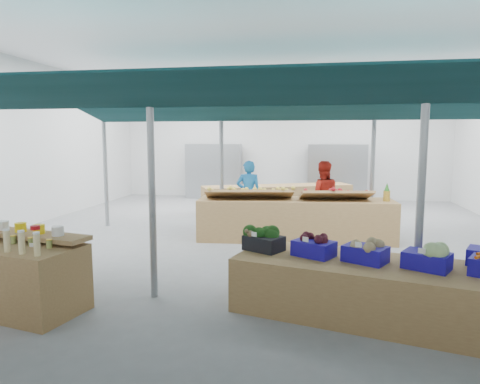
% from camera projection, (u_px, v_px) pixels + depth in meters
% --- Properties ---
extents(floor, '(13.00, 13.00, 0.00)m').
position_uv_depth(floor, '(260.00, 236.00, 9.80)').
color(floor, slate).
rests_on(floor, ground).
extents(hall, '(13.00, 13.00, 13.00)m').
position_uv_depth(hall, '(267.00, 122.00, 10.88)').
color(hall, silver).
rests_on(hall, ground).
extents(pole_grid, '(10.00, 4.60, 3.00)m').
position_uv_depth(pole_grid, '(289.00, 161.00, 7.74)').
color(pole_grid, gray).
rests_on(pole_grid, floor).
extents(awnings, '(9.50, 7.08, 0.30)m').
position_uv_depth(awnings, '(290.00, 107.00, 7.62)').
color(awnings, '#0A282B').
rests_on(awnings, pole_grid).
extents(back_shelving_left, '(2.00, 0.50, 2.00)m').
position_uv_depth(back_shelving_left, '(214.00, 172.00, 15.96)').
color(back_shelving_left, '#B23F33').
rests_on(back_shelving_left, floor).
extents(back_shelving_right, '(2.00, 0.50, 2.00)m').
position_uv_depth(back_shelving_right, '(337.00, 173.00, 15.20)').
color(back_shelving_right, '#B23F33').
rests_on(back_shelving_right, floor).
extents(bottle_shelf, '(2.09, 1.50, 1.15)m').
position_uv_depth(bottle_shelf, '(13.00, 273.00, 5.58)').
color(bottle_shelf, olive).
rests_on(bottle_shelf, floor).
extents(veg_counter, '(3.78, 2.07, 0.70)m').
position_uv_depth(veg_counter, '(381.00, 291.00, 5.26)').
color(veg_counter, olive).
rests_on(veg_counter, floor).
extents(fruit_counter, '(4.28, 1.31, 0.90)m').
position_uv_depth(fruit_counter, '(295.00, 220.00, 9.37)').
color(fruit_counter, olive).
rests_on(fruit_counter, floor).
extents(far_counter, '(4.53, 2.67, 0.82)m').
position_uv_depth(far_counter, '(277.00, 199.00, 12.97)').
color(far_counter, olive).
rests_on(far_counter, floor).
extents(vendor_left, '(0.64, 0.45, 1.69)m').
position_uv_depth(vendor_left, '(249.00, 194.00, 10.60)').
color(vendor_left, '#1A69AC').
rests_on(vendor_left, floor).
extents(vendor_right, '(0.86, 0.70, 1.69)m').
position_uv_depth(vendor_right, '(322.00, 196.00, 10.30)').
color(vendor_right, '#A21D13').
rests_on(vendor_right, floor).
extents(crate_broccoli, '(0.61, 0.55, 0.35)m').
position_uv_depth(crate_broccoli, '(264.00, 239.00, 5.83)').
color(crate_broccoli, black).
rests_on(crate_broccoli, veg_counter).
extents(crate_beets, '(0.61, 0.55, 0.29)m').
position_uv_depth(crate_beets, '(314.00, 246.00, 5.55)').
color(crate_beets, '#180D95').
rests_on(crate_beets, veg_counter).
extents(crate_celeriac, '(0.61, 0.55, 0.31)m').
position_uv_depth(crate_celeriac, '(365.00, 250.00, 5.28)').
color(crate_celeriac, '#180D95').
rests_on(crate_celeriac, veg_counter).
extents(crate_cabbage, '(0.61, 0.55, 0.35)m').
position_uv_depth(crate_cabbage, '(427.00, 256.00, 4.99)').
color(crate_cabbage, '#180D95').
rests_on(crate_cabbage, veg_counter).
extents(sparrow, '(0.12, 0.09, 0.11)m').
position_uv_depth(sparrow, '(250.00, 233.00, 5.77)').
color(sparrow, brown).
rests_on(sparrow, crate_broccoli).
extents(pole_ribbon, '(0.12, 0.12, 0.28)m').
position_uv_depth(pole_ribbon, '(35.00, 229.00, 5.38)').
color(pole_ribbon, '#AA0B13').
rests_on(pole_ribbon, pole_grid).
extents(apple_heap_yellow, '(1.98, 0.97, 0.27)m').
position_uv_depth(apple_heap_yellow, '(249.00, 192.00, 9.30)').
color(apple_heap_yellow, '#997247').
rests_on(apple_heap_yellow, fruit_counter).
extents(apple_heap_red, '(1.59, 0.91, 0.27)m').
position_uv_depth(apple_heap_red, '(336.00, 193.00, 9.12)').
color(apple_heap_red, '#997247').
rests_on(apple_heap_red, fruit_counter).
extents(pineapple, '(0.14, 0.14, 0.39)m').
position_uv_depth(pineapple, '(387.00, 193.00, 9.01)').
color(pineapple, '#8C6019').
rests_on(pineapple, fruit_counter).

